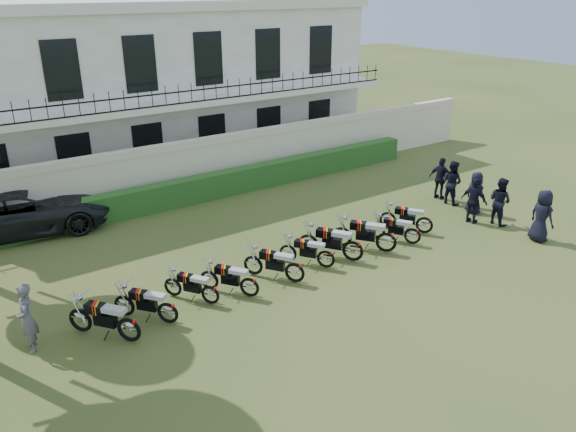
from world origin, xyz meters
The scene contains 22 objects.
ground centered at (0.00, 0.00, 0.00)m, with size 100.00×100.00×0.00m, color #374D1F.
perimeter_wall centered at (0.00, 8.00, 1.17)m, with size 30.00×0.35×2.30m.
hedge centered at (1.00, 7.20, 0.50)m, with size 18.00×0.60×1.00m, color #1A4619.
building centered at (0.00, 13.96, 3.71)m, with size 20.40×9.60×7.40m.
motorcycle_0 centered at (-6.28, -0.54, 0.51)m, with size 1.32×1.66×1.10m.
motorcycle_1 centered at (-5.19, -0.32, 0.46)m, with size 1.22×1.48×1.00m.
motorcycle_2 centered at (-3.88, -0.10, 0.43)m, with size 1.03×1.46×0.93m.
motorcycle_3 centered at (-2.81, -0.37, 0.46)m, with size 1.13×1.52×0.99m.
motorcycle_4 centered at (-1.32, -0.42, 0.48)m, with size 1.16×1.64×1.05m.
motorcycle_5 centered at (-0.02, -0.21, 0.45)m, with size 1.12×1.50×0.98m.
motorcycle_6 centered at (0.95, -0.34, 0.54)m, with size 1.32×1.80×1.16m.
motorcycle_7 centered at (2.24, -0.46, 0.54)m, with size 1.39×1.75×1.16m.
motorcycle_8 centered at (3.40, -0.51, 0.44)m, with size 1.02×1.54×0.96m.
motorcycle_9 centered at (4.37, -0.13, 0.47)m, with size 1.12×1.61×1.02m.
suv centered at (-6.97, 7.84, 0.79)m, with size 2.62×5.68×1.58m, color black.
inspector centered at (-8.30, 0.50, 0.86)m, with size 0.63×0.41×1.73m, color slate.
officer_0 centered at (7.15, -2.69, 0.90)m, with size 0.88×0.57×1.80m, color black.
officer_1 centered at (7.24, -0.99, 0.87)m, with size 0.84×0.66×1.73m, color black.
officer_2 centered at (6.54, -0.43, 0.84)m, with size 0.98×0.41×1.67m, color black.
officer_3 centered at (7.37, 0.17, 0.80)m, with size 0.78×0.51×1.60m, color black.
officer_4 centered at (7.43, 1.34, 0.87)m, with size 0.84×0.66×1.74m, color black.
officer_5 centered at (7.47, 1.93, 0.85)m, with size 1.00×0.42×1.70m, color black.
Camera 1 is at (-9.59, -12.10, 8.06)m, focal length 35.00 mm.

